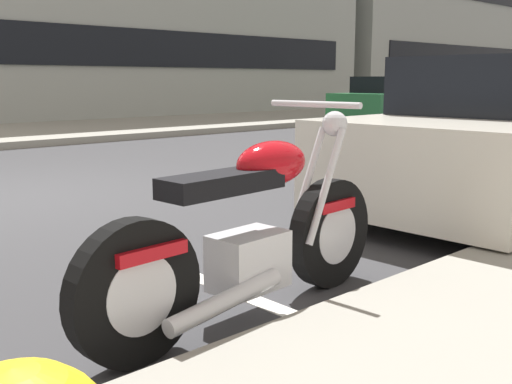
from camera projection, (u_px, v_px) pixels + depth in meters
The scene contains 5 objects.
sidewalk_far_curb at pixel (297, 117), 19.41m from camera, with size 120.00×5.00×0.14m, color gray.
parking_stall_stripe at pixel (234, 292), 3.58m from camera, with size 0.12×2.20×0.01m, color silver.
parked_motorcycle at pixel (252, 238), 3.13m from camera, with size 2.09×0.62×1.13m.
car_opposite_curb at pixel (395, 101), 17.68m from camera, with size 4.16×1.98×1.33m.
townhouse_behind_pole at pixel (394, 3), 33.06m from camera, with size 15.54×8.93×10.81m.
Camera 1 is at (-2.21, -6.48, 1.25)m, focal length 42.16 mm.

